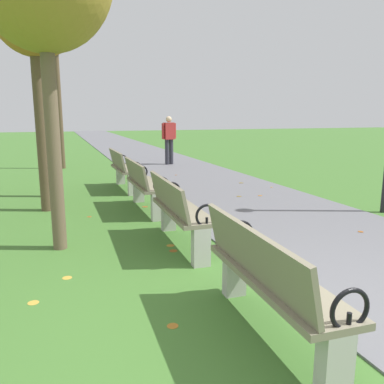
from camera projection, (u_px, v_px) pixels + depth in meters
ground_plane at (328, 331)px, 3.12m from camera, size 80.00×80.00×0.00m
paved_walkway at (127, 148)px, 20.29m from camera, size 3.15×44.00×0.02m
park_bench_1 at (268, 278)px, 2.95m from camera, size 0.52×1.61×0.90m
park_bench_2 at (178, 210)px, 5.05m from camera, size 0.51×1.61×0.90m
park_bench_3 at (144, 184)px, 6.95m from camera, size 0.48×1.60×0.90m
park_bench_4 at (124, 169)px, 8.94m from camera, size 0.49×1.61×0.90m
tree_2 at (33, 14)px, 6.42m from camera, size 1.38×1.38×4.15m
tree_3 at (37, 8)px, 7.54m from camera, size 1.71×1.71×4.68m
tree_4 at (54, 31)px, 11.76m from camera, size 1.11×1.11×4.90m
pedestrian_walking at (169, 138)px, 13.28m from camera, size 0.52×0.28×1.62m
scattered_leaves at (219, 229)px, 5.88m from camera, size 5.13×10.02×0.02m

